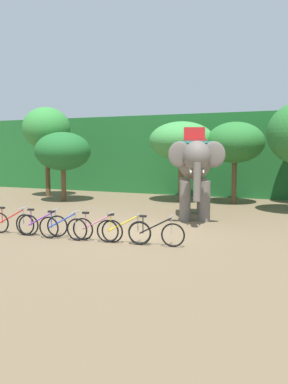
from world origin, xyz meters
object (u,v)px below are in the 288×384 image
at_px(bike_blue, 63,228).
at_px(bike_yellow, 123,231).
at_px(tree_center_left, 182,141).
at_px(elephant, 195,165).
at_px(tree_right, 63,151).
at_px(bike_pink, 97,229).
at_px(tree_left, 47,129).
at_px(bike_purple, 43,225).
at_px(bike_red, 12,223).
at_px(bike_black, 156,233).
at_px(tree_far_right, 235,143).

relative_size(bike_blue, bike_yellow, 1.01).
xyz_separation_m(tree_center_left, elephant, (2.05, -4.82, -1.07)).
bearing_deg(bike_blue, tree_right, 124.14).
bearing_deg(bike_pink, elephant, 71.22).
bearing_deg(bike_yellow, tree_left, 136.43).
bearing_deg(tree_center_left, tree_left, -173.86).
bearing_deg(bike_purple, bike_red, -174.02).
distance_m(bike_red, bike_purple, 1.16).
xyz_separation_m(tree_center_left, bike_black, (2.22, -9.67, -2.89)).
distance_m(tree_center_left, bike_pink, 10.26).
bearing_deg(bike_red, bike_yellow, 3.78).
bearing_deg(tree_far_right, bike_red, -118.93).
relative_size(tree_left, bike_yellow, 3.15).
height_order(tree_center_left, bike_black, tree_center_left).
distance_m(tree_far_right, bike_blue, 11.19).
relative_size(elephant, bike_purple, 2.53).
relative_size(tree_far_right, bike_blue, 2.49).
distance_m(bike_purple, bike_pink, 2.00).
bearing_deg(bike_red, tree_center_left, 74.32).
distance_m(tree_left, tree_far_right, 11.05).
distance_m(tree_far_right, bike_yellow, 10.45).
xyz_separation_m(tree_right, bike_yellow, (7.26, -7.49, -2.35)).
bearing_deg(elephant, bike_black, -88.02).
xyz_separation_m(tree_left, bike_pink, (8.49, -8.97, -3.67)).
xyz_separation_m(bike_purple, bike_blue, (0.87, -0.14, 0.00)).
relative_size(tree_far_right, bike_black, 2.50).
relative_size(elephant, bike_blue, 2.48).
distance_m(tree_far_right, bike_pink, 10.69).
height_order(bike_pink, bike_yellow, same).
relative_size(tree_right, elephant, 0.90).
relative_size(tree_center_left, elephant, 1.02).
height_order(bike_blue, bike_yellow, same).
distance_m(bike_blue, bike_yellow, 2.00).
height_order(tree_center_left, bike_blue, tree_center_left).
height_order(tree_right, tree_center_left, tree_center_left).
bearing_deg(bike_blue, bike_yellow, 8.17).
xyz_separation_m(tree_far_right, bike_black, (-0.61, -9.85, -2.80)).
bearing_deg(bike_purple, tree_far_right, 66.02).
height_order(tree_far_right, elephant, tree_far_right).
relative_size(tree_left, bike_red, 3.13).
xyz_separation_m(tree_center_left, bike_blue, (-0.79, -10.05, -2.89)).
xyz_separation_m(bike_red, bike_purple, (1.15, 0.12, 0.00)).
xyz_separation_m(tree_left, elephant, (10.19, -3.94, -1.85)).
bearing_deg(bike_blue, elephant, 61.51).
bearing_deg(tree_center_left, bike_red, -105.68).
relative_size(bike_purple, bike_black, 0.99).
relative_size(tree_left, bike_purple, 3.19).
relative_size(bike_red, bike_pink, 1.00).
height_order(tree_far_right, bike_red, tree_far_right).
relative_size(tree_left, tree_far_right, 1.26).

